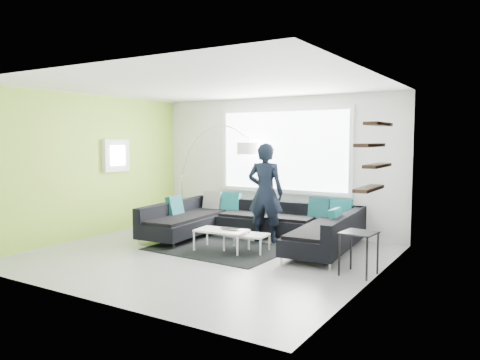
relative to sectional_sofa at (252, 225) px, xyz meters
name	(u,v)px	position (x,y,z in m)	size (l,w,h in m)	color
ground	(206,255)	(-0.21, -1.15, -0.35)	(5.50, 5.50, 0.00)	gray
room_shell	(215,147)	(-0.17, -0.95, 1.46)	(5.54, 5.04, 2.82)	silver
sectional_sofa	(252,225)	(0.00, 0.00, 0.00)	(3.85, 2.55, 0.80)	black
rug	(219,249)	(-0.28, -0.65, -0.34)	(2.29, 1.67, 0.01)	black
coffee_table	(234,241)	(0.03, -0.65, -0.17)	(1.13, 0.66, 0.37)	white
arc_lamp	(182,175)	(-2.45, 1.01, 0.76)	(2.07, 0.64, 2.23)	silver
side_table	(359,254)	(2.30, -0.92, -0.04)	(0.45, 0.45, 0.62)	black
person	(265,193)	(0.13, 0.28, 0.58)	(0.76, 0.58, 1.87)	black
laptop	(228,229)	(-0.06, -0.71, 0.03)	(0.37, 0.24, 0.03)	black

